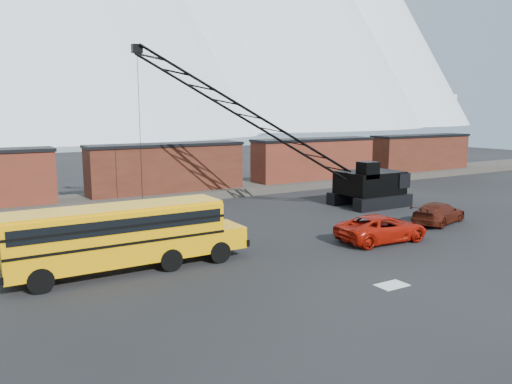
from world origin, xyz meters
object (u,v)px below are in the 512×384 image
Objects in this scene: school_bus at (125,234)px; red_pickup at (382,228)px; maroon_suv at (438,213)px; crawler_crane at (255,120)px.

red_pickup is at bearing -8.72° from school_bus.
maroon_suv is 14.59m from crawler_crane.
school_bus is 16.56m from crawler_crane.
crawler_crane is (-1.85, 11.47, 6.18)m from red_pickup.
red_pickup is 13.15m from crawler_crane.
crawler_crane reaches higher than maroon_suv.
school_bus is at bearing -144.08° from crawler_crane.
crawler_crane is at bearing 35.92° from school_bus.
school_bus reaches higher than maroon_suv.
maroon_suv is 0.25× the size of crawler_crane.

